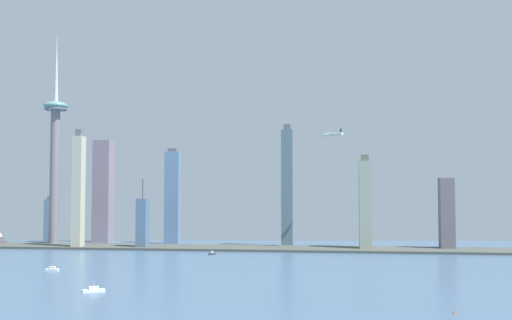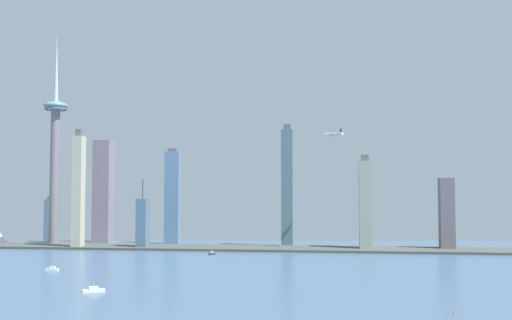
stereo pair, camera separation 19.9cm
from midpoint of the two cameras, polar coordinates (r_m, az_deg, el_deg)
name	(u,v)px [view 1 (the left image)]	position (r m, az deg, el deg)	size (l,w,h in m)	color
waterfront_pier	(242,248)	(851.88, -1.28, -8.21)	(931.90, 79.13, 3.13)	#444A44
observation_tower	(55,144)	(966.04, -18.24, 1.42)	(35.93, 35.93, 320.89)	slate
skyscraper_0	(142,224)	(868.69, -10.55, -5.85)	(14.45, 17.20, 97.15)	slate
skyscraper_1	(447,214)	(870.45, 17.35, -4.84)	(18.90, 22.48, 97.83)	slate
skyscraper_2	(287,187)	(890.97, 2.93, -2.53)	(16.44, 19.36, 177.62)	slate
skyscraper_3	(172,197)	(944.26, -7.82, -3.45)	(22.42, 12.45, 145.99)	#5F83A7
skyscraper_4	(365,204)	(845.01, 10.14, -4.10)	(16.25, 25.38, 129.32)	#94A390
skyscraper_5	(51,220)	(1023.09, -18.56, -5.34)	(17.78, 15.67, 72.99)	slate
skyscraper_6	(103,191)	(1001.50, -14.05, -2.84)	(27.27, 27.61, 161.11)	gray
skyscraper_7	(78,191)	(892.24, -16.24, -2.79)	(13.75, 15.76, 166.97)	beige
boat_0	(94,290)	(499.47, -14.90, -11.64)	(18.11, 13.76, 8.65)	white
boat_1	(52,269)	(647.15, -18.49, -9.63)	(13.39, 4.84, 7.65)	white
boat_2	(212,253)	(778.41, -4.15, -8.67)	(8.42, 8.64, 4.55)	#232633
channel_buoy_0	(454,312)	(419.57, 17.99, -13.30)	(1.32, 1.32, 2.20)	#E54C19
airplane	(333,134)	(838.93, 7.16, 2.38)	(30.18, 30.44, 8.73)	silver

